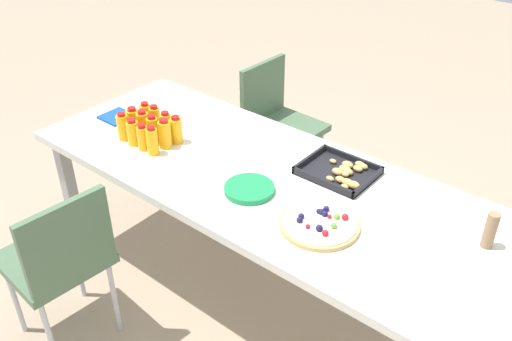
# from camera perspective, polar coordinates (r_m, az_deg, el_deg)

# --- Properties ---
(ground_plane) EXTENTS (12.00, 12.00, 0.00)m
(ground_plane) POSITION_cam_1_polar(r_m,az_deg,el_deg) (2.90, 1.51, -12.83)
(ground_plane) COLOR tan
(party_table) EXTENTS (2.36, 0.86, 0.72)m
(party_table) POSITION_cam_1_polar(r_m,az_deg,el_deg) (2.46, 1.74, -1.97)
(party_table) COLOR silver
(party_table) RESTS_ON ground_plane
(chair_far_left) EXTENTS (0.41, 0.41, 0.83)m
(chair_far_left) POSITION_cam_1_polar(r_m,az_deg,el_deg) (3.41, 2.18, 5.40)
(chair_far_left) COLOR #4C6B4C
(chair_far_left) RESTS_ON ground_plane
(chair_near_left) EXTENTS (0.43, 0.43, 0.83)m
(chair_near_left) POSITION_cam_1_polar(r_m,az_deg,el_deg) (2.50, -19.45, -8.35)
(chair_near_left) COLOR #4C6B4C
(chair_near_left) RESTS_ON ground_plane
(juice_bottle_0) EXTENTS (0.06, 0.06, 0.14)m
(juice_bottle_0) POSITION_cam_1_polar(r_m,az_deg,el_deg) (2.77, -13.49, 4.36)
(juice_bottle_0) COLOR #FAAD14
(juice_bottle_0) RESTS_ON party_table
(juice_bottle_1) EXTENTS (0.06, 0.06, 0.13)m
(juice_bottle_1) POSITION_cam_1_polar(r_m,az_deg,el_deg) (2.72, -12.52, 3.82)
(juice_bottle_1) COLOR #F8AF14
(juice_bottle_1) RESTS_ON party_table
(juice_bottle_2) EXTENTS (0.05, 0.05, 0.13)m
(juice_bottle_2) POSITION_cam_1_polar(r_m,az_deg,el_deg) (2.67, -11.53, 3.31)
(juice_bottle_2) COLOR #F9AC14
(juice_bottle_2) RESTS_ON party_table
(juice_bottle_3) EXTENTS (0.05, 0.05, 0.14)m
(juice_bottle_3) POSITION_cam_1_polar(r_m,az_deg,el_deg) (2.62, -10.59, 2.98)
(juice_bottle_3) COLOR #FAAE14
(juice_bottle_3) RESTS_ON party_table
(juice_bottle_4) EXTENTS (0.06, 0.06, 0.14)m
(juice_bottle_4) POSITION_cam_1_polar(r_m,az_deg,el_deg) (2.82, -12.49, 4.95)
(juice_bottle_4) COLOR #F8AB14
(juice_bottle_4) RESTS_ON party_table
(juice_bottle_5) EXTENTS (0.06, 0.06, 0.15)m
(juice_bottle_5) POSITION_cam_1_polar(r_m,az_deg,el_deg) (2.76, -11.50, 4.56)
(juice_bottle_5) COLOR #F9AC14
(juice_bottle_5) RESTS_ON party_table
(juice_bottle_6) EXTENTS (0.06, 0.06, 0.15)m
(juice_bottle_6) POSITION_cam_1_polar(r_m,az_deg,el_deg) (2.71, -10.55, 4.09)
(juice_bottle_6) COLOR #F9AC14
(juice_bottle_6) RESTS_ON party_table
(juice_bottle_7) EXTENTS (0.06, 0.06, 0.15)m
(juice_bottle_7) POSITION_cam_1_polar(r_m,az_deg,el_deg) (2.66, -9.33, 3.71)
(juice_bottle_7) COLOR #F9AE14
(juice_bottle_7) RESTS_ON party_table
(juice_bottle_8) EXTENTS (0.06, 0.06, 0.14)m
(juice_bottle_8) POSITION_cam_1_polar(r_m,az_deg,el_deg) (2.85, -11.23, 5.51)
(juice_bottle_8) COLOR #F9AF14
(juice_bottle_8) RESTS_ON party_table
(juice_bottle_9) EXTENTS (0.05, 0.05, 0.15)m
(juice_bottle_9) POSITION_cam_1_polar(r_m,az_deg,el_deg) (2.80, -10.31, 5.15)
(juice_bottle_9) COLOR #FAAE14
(juice_bottle_9) RESTS_ON party_table
(juice_bottle_10) EXTENTS (0.06, 0.06, 0.14)m
(juice_bottle_10) POSITION_cam_1_polar(r_m,az_deg,el_deg) (2.74, -9.21, 4.56)
(juice_bottle_10) COLOR #F9AB14
(juice_bottle_10) RESTS_ON party_table
(juice_bottle_11) EXTENTS (0.06, 0.06, 0.14)m
(juice_bottle_11) POSITION_cam_1_polar(r_m,az_deg,el_deg) (2.70, -8.17, 4.12)
(juice_bottle_11) COLOR #FAAE14
(juice_bottle_11) RESTS_ON party_table
(fruit_pizza) EXTENTS (0.31, 0.31, 0.05)m
(fruit_pizza) POSITION_cam_1_polar(r_m,az_deg,el_deg) (2.17, 6.56, -5.41)
(fruit_pizza) COLOR tan
(fruit_pizza) RESTS_ON party_table
(snack_tray) EXTENTS (0.32, 0.26, 0.04)m
(snack_tray) POSITION_cam_1_polar(r_m,az_deg,el_deg) (2.48, 8.74, -0.18)
(snack_tray) COLOR black
(snack_tray) RESTS_ON party_table
(plate_stack) EXTENTS (0.21, 0.21, 0.02)m
(plate_stack) POSITION_cam_1_polar(r_m,az_deg,el_deg) (2.34, -0.69, -1.90)
(plate_stack) COLOR #1E8C4C
(plate_stack) RESTS_ON party_table
(napkin_stack) EXTENTS (0.15, 0.15, 0.01)m
(napkin_stack) POSITION_cam_1_polar(r_m,az_deg,el_deg) (3.01, -14.07, 5.39)
(napkin_stack) COLOR #194CA5
(napkin_stack) RESTS_ON party_table
(cardboard_tube) EXTENTS (0.04, 0.04, 0.15)m
(cardboard_tube) POSITION_cam_1_polar(r_m,az_deg,el_deg) (2.20, 22.90, -5.67)
(cardboard_tube) COLOR #9E7A56
(cardboard_tube) RESTS_ON party_table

